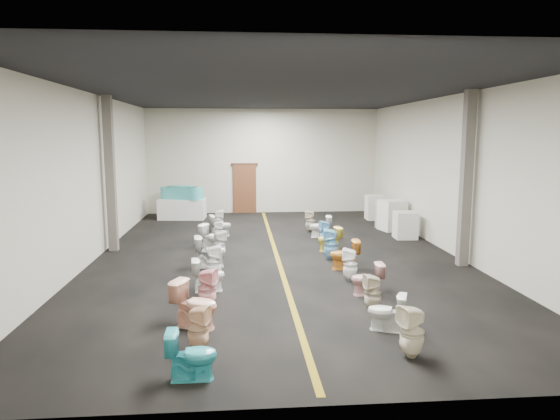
% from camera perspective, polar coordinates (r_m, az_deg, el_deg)
% --- Properties ---
extents(floor, '(16.00, 16.00, 0.00)m').
position_cam_1_polar(floor, '(14.21, -0.40, -5.18)').
color(floor, black).
rests_on(floor, ground).
extents(ceiling, '(16.00, 16.00, 0.00)m').
position_cam_1_polar(ceiling, '(13.85, -0.42, 13.22)').
color(ceiling, black).
rests_on(ceiling, ground).
extents(wall_back, '(10.00, 0.00, 10.00)m').
position_cam_1_polar(wall_back, '(21.82, -1.98, 5.60)').
color(wall_back, '#B8B49D').
rests_on(wall_back, ground).
extents(wall_front, '(10.00, 0.00, 10.00)m').
position_cam_1_polar(wall_front, '(5.96, 5.31, -2.33)').
color(wall_front, '#B8B49D').
rests_on(wall_front, ground).
extents(wall_left, '(0.00, 16.00, 16.00)m').
position_cam_1_polar(wall_left, '(14.37, -20.75, 3.52)').
color(wall_left, '#B8B49D').
rests_on(wall_left, ground).
extents(wall_right, '(0.00, 16.00, 16.00)m').
position_cam_1_polar(wall_right, '(15.07, 18.96, 3.82)').
color(wall_right, '#B8B49D').
rests_on(wall_right, ground).
extents(aisle_stripe, '(0.12, 15.60, 0.01)m').
position_cam_1_polar(aisle_stripe, '(14.21, -0.40, -5.17)').
color(aisle_stripe, '#7F6712').
rests_on(aisle_stripe, floor).
extents(back_door, '(1.00, 0.10, 2.10)m').
position_cam_1_polar(back_door, '(21.83, -4.05, 2.42)').
color(back_door, '#562D19').
rests_on(back_door, floor).
extents(door_frame, '(1.15, 0.08, 0.10)m').
position_cam_1_polar(door_frame, '(21.75, -4.08, 5.23)').
color(door_frame, '#331C11').
rests_on(door_frame, back_door).
extents(column_left, '(0.25, 0.25, 4.50)m').
position_cam_1_polar(column_left, '(15.27, -18.82, 3.88)').
color(column_left, '#59544C').
rests_on(column_left, floor).
extents(column_right, '(0.25, 0.25, 4.50)m').
position_cam_1_polar(column_right, '(13.60, 20.51, 3.28)').
color(column_right, '#59544C').
rests_on(column_right, floor).
extents(display_table, '(1.92, 1.08, 0.82)m').
position_cam_1_polar(display_table, '(20.63, -11.11, 0.13)').
color(display_table, silver).
rests_on(display_table, floor).
extents(bathtub, '(1.78, 1.10, 0.55)m').
position_cam_1_polar(bathtub, '(20.55, -11.16, 1.95)').
color(bathtub, teal).
rests_on(bathtub, display_table).
extents(appliance_crate_a, '(0.72, 0.72, 0.88)m').
position_cam_1_polar(appliance_crate_a, '(16.92, 14.12, -1.69)').
color(appliance_crate_a, silver).
rests_on(appliance_crate_a, floor).
extents(appliance_crate_b, '(0.95, 0.95, 1.08)m').
position_cam_1_polar(appliance_crate_b, '(18.23, 12.70, -0.59)').
color(appliance_crate_b, silver).
rests_on(appliance_crate_b, floor).
extents(appliance_crate_c, '(0.95, 0.95, 0.87)m').
position_cam_1_polar(appliance_crate_c, '(19.01, 11.98, -0.53)').
color(appliance_crate_c, beige).
rests_on(appliance_crate_c, floor).
extents(appliance_crate_d, '(0.71, 0.71, 0.98)m').
position_cam_1_polar(appliance_crate_d, '(20.45, 10.77, 0.29)').
color(appliance_crate_d, silver).
rests_on(appliance_crate_d, floor).
extents(toilet_left_0, '(0.70, 0.40, 0.71)m').
position_cam_1_polar(toilet_left_0, '(7.29, -10.07, -16.00)').
color(toilet_left_0, '#2EA6B2').
rests_on(toilet_left_0, floor).
extents(toilet_left_1, '(0.42, 0.42, 0.74)m').
position_cam_1_polar(toilet_left_1, '(8.13, -9.34, -13.23)').
color(toilet_left_1, '#E5B68E').
rests_on(toilet_left_1, floor).
extents(toilet_left_2, '(0.94, 0.76, 0.84)m').
position_cam_1_polar(toilet_left_2, '(9.05, -9.66, -10.60)').
color(toilet_left_2, '#F8B69B').
rests_on(toilet_left_2, floor).
extents(toilet_left_3, '(0.46, 0.45, 0.80)m').
position_cam_1_polar(toilet_left_3, '(9.97, -8.34, -8.87)').
color(toilet_left_3, '#F3A7AA').
rests_on(toilet_left_3, floor).
extents(toilet_left_4, '(0.74, 0.46, 0.72)m').
position_cam_1_polar(toilet_left_4, '(11.04, -8.20, -7.37)').
color(toilet_left_4, white).
rests_on(toilet_left_4, floor).
extents(toilet_left_5, '(0.38, 0.38, 0.81)m').
position_cam_1_polar(toilet_left_5, '(11.95, -7.58, -5.90)').
color(toilet_left_5, white).
rests_on(toilet_left_5, floor).
extents(toilet_left_6, '(0.85, 0.54, 0.82)m').
position_cam_1_polar(toilet_left_6, '(12.99, -7.98, -4.72)').
color(toilet_left_6, silver).
rests_on(toilet_left_6, floor).
extents(toilet_left_7, '(0.45, 0.44, 0.75)m').
position_cam_1_polar(toilet_left_7, '(13.96, -6.96, -3.90)').
color(toilet_left_7, silver).
rests_on(toilet_left_7, floor).
extents(toilet_left_8, '(0.85, 0.68, 0.76)m').
position_cam_1_polar(toilet_left_8, '(14.92, -7.71, -3.09)').
color(toilet_left_8, white).
rests_on(toilet_left_8, floor).
extents(toilet_left_9, '(0.33, 0.32, 0.69)m').
position_cam_1_polar(toilet_left_9, '(15.91, -7.14, -2.48)').
color(toilet_left_9, white).
rests_on(toilet_left_9, floor).
extents(toilet_left_10, '(0.79, 0.55, 0.73)m').
position_cam_1_polar(toilet_left_10, '(16.88, -6.84, -1.77)').
color(toilet_left_10, silver).
rests_on(toilet_left_10, floor).
extents(toilet_left_11, '(0.35, 0.35, 0.75)m').
position_cam_1_polar(toilet_left_11, '(17.91, -7.02, -1.15)').
color(toilet_left_11, white).
rests_on(toilet_left_11, floor).
extents(toilet_right_0, '(0.47, 0.46, 0.82)m').
position_cam_1_polar(toilet_right_0, '(8.06, 14.85, -13.30)').
color(toilet_right_0, beige).
rests_on(toilet_right_0, floor).
extents(toilet_right_1, '(0.75, 0.59, 0.67)m').
position_cam_1_polar(toilet_right_1, '(9.01, 12.10, -11.32)').
color(toilet_right_1, white).
rests_on(toilet_right_1, floor).
extents(toilet_right_2, '(0.35, 0.34, 0.72)m').
position_cam_1_polar(toilet_right_2, '(9.90, 10.55, -9.28)').
color(toilet_right_2, beige).
rests_on(toilet_right_2, floor).
extents(toilet_right_3, '(0.68, 0.40, 0.69)m').
position_cam_1_polar(toilet_right_3, '(10.84, 9.94, -7.78)').
color(toilet_right_3, '#D49D97').
rests_on(toilet_right_3, floor).
extents(toilet_right_4, '(0.45, 0.45, 0.76)m').
position_cam_1_polar(toilet_right_4, '(11.84, 8.04, -6.17)').
color(toilet_right_4, white).
rests_on(toilet_right_4, floor).
extents(toilet_right_5, '(0.76, 0.45, 0.76)m').
position_cam_1_polar(toilet_right_5, '(12.76, 7.39, -5.08)').
color(toilet_right_5, orange).
rests_on(toilet_right_5, floor).
extents(toilet_right_6, '(0.49, 0.48, 0.86)m').
position_cam_1_polar(toilet_right_6, '(13.68, 5.85, -3.91)').
color(toilet_right_6, '#70B9E0').
rests_on(toilet_right_6, floor).
extents(toilet_right_7, '(0.76, 0.52, 0.71)m').
position_cam_1_polar(toilet_right_7, '(14.70, 5.67, -3.34)').
color(toilet_right_7, '#E2CD48').
rests_on(toilet_right_7, floor).
extents(toilet_right_8, '(0.38, 0.37, 0.73)m').
position_cam_1_polar(toilet_right_8, '(15.70, 5.17, -2.53)').
color(toilet_right_8, '#76BEEA').
rests_on(toilet_right_8, floor).
extents(toilet_right_9, '(0.74, 0.44, 0.73)m').
position_cam_1_polar(toilet_right_9, '(16.64, 4.64, -1.89)').
color(toilet_right_9, white).
rests_on(toilet_right_9, floor).
extents(toilet_right_10, '(0.43, 0.43, 0.77)m').
position_cam_1_polar(toilet_right_10, '(17.55, 3.49, -1.27)').
color(toilet_right_10, beige).
rests_on(toilet_right_10, floor).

